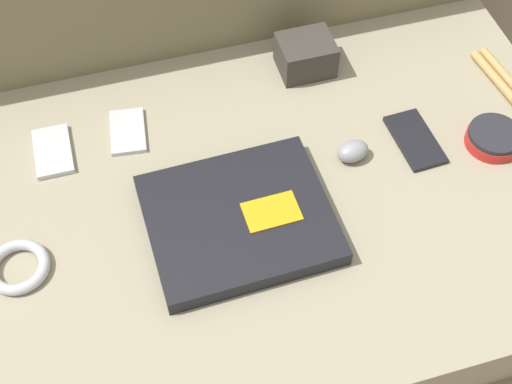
# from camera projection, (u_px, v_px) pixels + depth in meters

# --- Properties ---
(ground_plane) EXTENTS (8.00, 8.00, 0.00)m
(ground_plane) POSITION_uv_depth(u_px,v_px,m) (256.00, 235.00, 1.30)
(ground_plane) COLOR #7A6651
(couch_seat) EXTENTS (1.20, 0.75, 0.12)m
(couch_seat) POSITION_uv_depth(u_px,v_px,m) (256.00, 218.00, 1.26)
(couch_seat) COLOR gray
(couch_seat) RESTS_ON ground_plane
(laptop) EXTENTS (0.30, 0.26, 0.03)m
(laptop) POSITION_uv_depth(u_px,v_px,m) (239.00, 219.00, 1.17)
(laptop) COLOR black
(laptop) RESTS_ON couch_seat
(computer_mouse) EXTENTS (0.06, 0.05, 0.04)m
(computer_mouse) POSITION_uv_depth(u_px,v_px,m) (353.00, 151.00, 1.25)
(computer_mouse) COLOR gray
(computer_mouse) RESTS_ON couch_seat
(speaker_puck) EXTENTS (0.10, 0.10, 0.03)m
(speaker_puck) POSITION_uv_depth(u_px,v_px,m) (494.00, 138.00, 1.27)
(speaker_puck) COLOR red
(speaker_puck) RESTS_ON couch_seat
(phone_silver) EXTENTS (0.07, 0.11, 0.01)m
(phone_silver) POSITION_uv_depth(u_px,v_px,m) (53.00, 151.00, 1.26)
(phone_silver) COLOR #B7B7BC
(phone_silver) RESTS_ON couch_seat
(phone_black) EXTENTS (0.07, 0.13, 0.01)m
(phone_black) POSITION_uv_depth(u_px,v_px,m) (415.00, 140.00, 1.28)
(phone_black) COLOR black
(phone_black) RESTS_ON couch_seat
(phone_small) EXTENTS (0.07, 0.11, 0.01)m
(phone_small) POSITION_uv_depth(u_px,v_px,m) (128.00, 131.00, 1.29)
(phone_small) COLOR #B7B7BC
(phone_small) RESTS_ON couch_seat
(camera_pouch) EXTENTS (0.10, 0.09, 0.07)m
(camera_pouch) POSITION_uv_depth(u_px,v_px,m) (306.00, 55.00, 1.37)
(camera_pouch) COLOR #38332D
(camera_pouch) RESTS_ON couch_seat
(cable_coil) EXTENTS (0.10, 0.10, 0.02)m
(cable_coil) POSITION_uv_depth(u_px,v_px,m) (18.00, 267.00, 1.12)
(cable_coil) COLOR #B2B2B7
(cable_coil) RESTS_ON couch_seat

